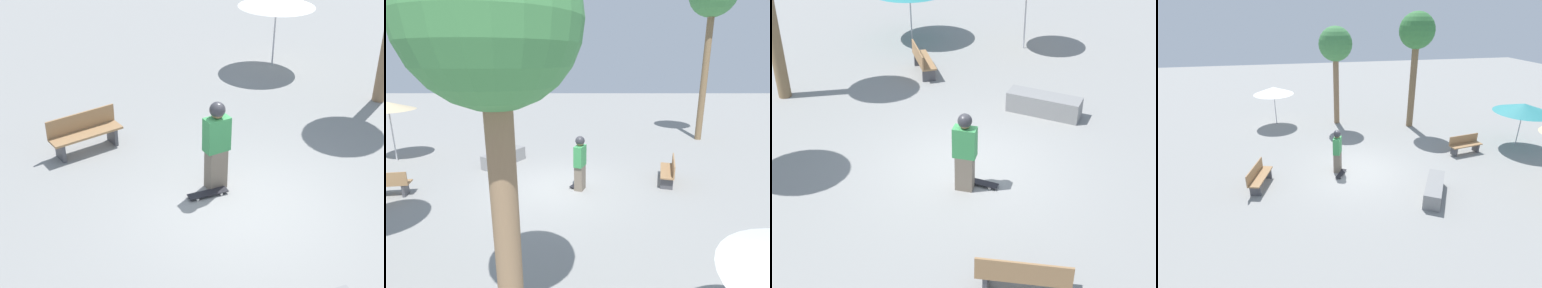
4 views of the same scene
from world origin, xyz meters
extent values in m
plane|color=gray|center=(0.00, 0.00, 0.00)|extent=(60.00, 60.00, 0.00)
cube|color=#726656|center=(-0.75, 0.17, 0.41)|extent=(0.39, 0.45, 0.83)
cube|color=#388C4C|center=(-0.75, 0.17, 1.17)|extent=(0.43, 0.55, 0.68)
sphere|color=#8C6647|center=(-0.75, 0.17, 1.64)|extent=(0.27, 0.27, 0.27)
sphere|color=#2D2D33|center=(-0.75, 0.17, 1.68)|extent=(0.30, 0.30, 0.30)
cube|color=black|center=(-0.67, -0.18, 0.06)|extent=(0.57, 0.80, 0.02)
cylinder|color=silver|center=(-0.72, -0.44, 0.03)|extent=(0.05, 0.06, 0.05)
cylinder|color=silver|center=(-0.87, -0.36, 0.03)|extent=(0.05, 0.06, 0.05)
cylinder|color=silver|center=(-0.48, -0.01, 0.03)|extent=(0.05, 0.06, 0.05)
cylinder|color=silver|center=(-0.62, 0.07, 0.03)|extent=(0.05, 0.06, 0.05)
cube|color=gray|center=(2.36, -2.34, 0.28)|extent=(1.51, 1.99, 0.55)
cube|color=#47474C|center=(-3.63, 0.15, 0.20)|extent=(0.40, 0.18, 0.40)
cube|color=#47474C|center=(-3.96, -1.06, 0.20)|extent=(0.40, 0.18, 0.40)
cube|color=#9E754C|center=(-3.80, -0.45, 0.42)|extent=(0.84, 1.66, 0.05)
cube|color=#9E754C|center=(-3.99, -0.40, 0.65)|extent=(0.46, 1.55, 0.40)
cube|color=#47474C|center=(6.02, 0.81, 0.20)|extent=(0.14, 0.40, 0.40)
cube|color=#47474C|center=(4.79, 0.61, 0.20)|extent=(0.14, 0.40, 0.40)
cube|color=#9E754C|center=(5.41, 0.71, 0.42)|extent=(1.65, 0.69, 0.05)
cube|color=#9E754C|center=(5.38, 0.90, 0.65)|extent=(1.59, 0.30, 0.40)
cylinder|color=#B7B7BC|center=(8.35, 1.00, 1.01)|extent=(0.05, 0.05, 2.02)
cylinder|color=#B7B7BC|center=(7.08, -2.81, 1.20)|extent=(0.05, 0.05, 2.40)
camera|label=1|loc=(4.40, -7.01, 5.87)|focal=50.00mm
camera|label=2|loc=(-0.70, 9.35, 4.14)|focal=28.00mm
camera|label=3|loc=(-10.05, 1.28, 6.95)|focal=50.00mm
camera|label=4|loc=(-2.42, -10.76, 6.08)|focal=28.00mm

